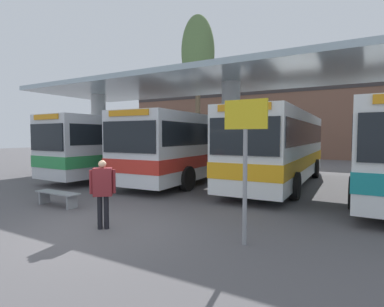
# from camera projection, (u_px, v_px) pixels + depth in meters

# --- Properties ---
(ground_plane) EXTENTS (100.00, 100.00, 0.00)m
(ground_plane) POSITION_uv_depth(u_px,v_px,m) (98.00, 229.00, 7.26)
(ground_plane) COLOR #565456
(townhouse_backdrop) EXTENTS (40.00, 0.58, 8.65)m
(townhouse_backdrop) POSITION_uv_depth(u_px,v_px,m) (299.00, 108.00, 29.49)
(townhouse_backdrop) COLOR brown
(townhouse_backdrop) RESTS_ON ground_plane
(station_canopy) EXTENTS (22.75, 6.91, 5.06)m
(station_canopy) POSITION_uv_depth(u_px,v_px,m) (231.00, 92.00, 14.26)
(station_canopy) COLOR silver
(station_canopy) RESTS_ON ground_plane
(transit_bus_left_bay) EXTENTS (2.97, 11.70, 3.20)m
(transit_bus_left_bay) POSITION_uv_depth(u_px,v_px,m) (138.00, 144.00, 17.66)
(transit_bus_left_bay) COLOR silver
(transit_bus_left_bay) RESTS_ON ground_plane
(transit_bus_center_bay) EXTENTS (3.15, 11.13, 3.23)m
(transit_bus_center_bay) POSITION_uv_depth(u_px,v_px,m) (196.00, 144.00, 15.77)
(transit_bus_center_bay) COLOR silver
(transit_bus_center_bay) RESTS_ON ground_plane
(transit_bus_right_bay) EXTENTS (2.85, 11.06, 3.28)m
(transit_bus_right_bay) POSITION_uv_depth(u_px,v_px,m) (281.00, 145.00, 14.00)
(transit_bus_right_bay) COLOR white
(transit_bus_right_bay) RESTS_ON ground_plane
(waiting_bench_near_pillar) EXTENTS (1.70, 0.44, 0.46)m
(waiting_bench_near_pillar) POSITION_uv_depth(u_px,v_px,m) (58.00, 196.00, 9.60)
(waiting_bench_near_pillar) COLOR gray
(waiting_bench_near_pillar) RESTS_ON ground_plane
(info_sign_platform) EXTENTS (0.90, 0.09, 3.00)m
(info_sign_platform) POSITION_uv_depth(u_px,v_px,m) (245.00, 142.00, 6.10)
(info_sign_platform) COLOR gray
(info_sign_platform) RESTS_ON ground_plane
(pedestrian_waiting) EXTENTS (0.53, 0.47, 1.68)m
(pedestrian_waiting) POSITION_uv_depth(u_px,v_px,m) (103.00, 187.00, 7.21)
(pedestrian_waiting) COLOR black
(pedestrian_waiting) RESTS_ON ground_plane
(poplar_tree_behind_left) EXTENTS (2.67, 2.67, 11.90)m
(poplar_tree_behind_left) POSITION_uv_depth(u_px,v_px,m) (198.00, 54.00, 23.97)
(poplar_tree_behind_left) COLOR brown
(poplar_tree_behind_left) RESTS_ON ground_plane
(parked_car_street) EXTENTS (4.54, 2.11, 1.97)m
(parked_car_street) POSITION_uv_depth(u_px,v_px,m) (186.00, 148.00, 31.36)
(parked_car_street) COLOR #B2B7BC
(parked_car_street) RESTS_ON ground_plane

